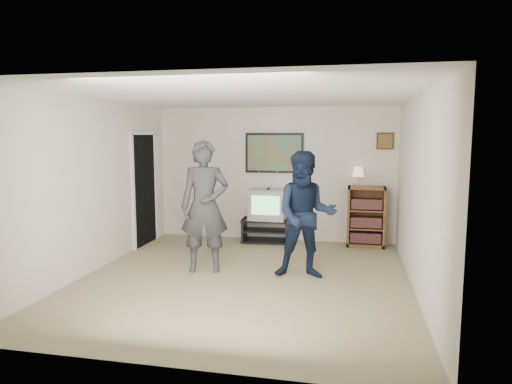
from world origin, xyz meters
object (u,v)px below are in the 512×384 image
at_px(bookshelf, 366,217).
at_px(person_short, 306,215).
at_px(person_tall, 205,206).
at_px(media_stand, 266,230).
at_px(crt_television, 268,204).

bearing_deg(bookshelf, person_short, -113.56).
bearing_deg(person_tall, media_stand, 60.76).
relative_size(media_stand, person_tall, 0.47).
bearing_deg(person_tall, bookshelf, 26.53).
xyz_separation_m(media_stand, bookshelf, (1.82, 0.05, 0.32)).
bearing_deg(person_short, crt_television, 108.55).
bearing_deg(media_stand, crt_television, -3.18).
bearing_deg(media_stand, person_short, -67.84).
xyz_separation_m(crt_television, bookshelf, (1.77, 0.05, -0.17)).
relative_size(crt_television, person_tall, 0.34).
relative_size(media_stand, bookshelf, 0.83).
height_order(crt_television, person_short, person_short).
bearing_deg(bookshelf, media_stand, -178.42).
distance_m(person_tall, person_short, 1.47).
relative_size(crt_television, person_short, 0.37).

